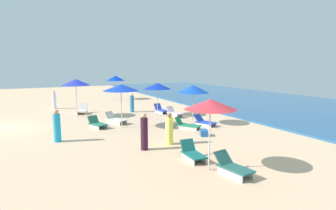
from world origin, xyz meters
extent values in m
plane|color=beige|center=(0.00, 0.00, 0.00)|extent=(60.00, 60.00, 0.00)
cube|color=#265A8C|center=(0.00, 22.17, 0.06)|extent=(60.00, 15.67, 0.12)
cylinder|color=silver|center=(0.11, 9.87, 0.98)|extent=(0.05, 0.05, 1.95)
cone|color=#112EAF|center=(0.11, 9.87, 2.17)|extent=(1.98, 1.98, 0.44)
cube|color=silver|center=(1.20, 10.53, 0.13)|extent=(1.04, 0.26, 0.26)
cube|color=silver|center=(1.09, 11.03, 0.13)|extent=(1.04, 0.26, 0.26)
cube|color=silver|center=(1.15, 10.78, 0.29)|extent=(1.28, 0.83, 0.06)
cube|color=silver|center=(0.62, 10.66, 0.48)|extent=(0.52, 0.64, 0.41)
cube|color=silver|center=(-0.64, 10.33, 0.10)|extent=(1.05, 0.19, 0.20)
cube|color=silver|center=(-0.71, 10.84, 0.10)|extent=(1.05, 0.19, 0.20)
cube|color=blue|center=(-0.68, 10.59, 0.23)|extent=(1.25, 0.76, 0.06)
cube|color=blue|center=(-1.21, 10.51, 0.45)|extent=(0.43, 0.61, 0.48)
cylinder|color=silver|center=(-1.97, 4.56, 1.13)|extent=(0.05, 0.05, 2.26)
cone|color=#2734C6|center=(-1.97, 4.56, 2.48)|extent=(1.99, 1.99, 0.44)
cube|color=silver|center=(-3.18, 4.85, 0.11)|extent=(1.04, 0.39, 0.22)
cube|color=silver|center=(-3.01, 5.37, 0.11)|extent=(1.04, 0.39, 0.22)
cube|color=silver|center=(-3.10, 5.11, 0.25)|extent=(1.35, 1.00, 0.06)
cube|color=silver|center=(-3.62, 5.29, 0.49)|extent=(0.53, 0.70, 0.51)
cylinder|color=silver|center=(-10.53, 9.87, 1.00)|extent=(0.05, 0.05, 2.00)
cone|color=#0631D1|center=(-10.53, 9.87, 2.26)|extent=(1.92, 1.92, 0.52)
cylinder|color=silver|center=(10.59, 7.11, 1.10)|extent=(0.05, 0.05, 2.19)
cone|color=#E53540|center=(10.59, 7.11, 2.37)|extent=(1.81, 1.81, 0.35)
cube|color=silver|center=(11.49, 7.32, 0.12)|extent=(1.10, 0.20, 0.24)
cube|color=silver|center=(11.41, 7.85, 0.12)|extent=(1.10, 0.20, 0.24)
cube|color=#246159|center=(11.45, 7.58, 0.27)|extent=(1.31, 0.80, 0.06)
cube|color=#246159|center=(10.89, 7.50, 0.48)|extent=(0.51, 0.66, 0.45)
cube|color=silver|center=(9.52, 6.89, 0.11)|extent=(1.03, 0.10, 0.21)
cube|color=silver|center=(9.55, 7.40, 0.11)|extent=(1.03, 0.10, 0.21)
cube|color=#176862|center=(9.54, 7.14, 0.24)|extent=(1.18, 0.67, 0.06)
cube|color=#176862|center=(9.01, 7.17, 0.47)|extent=(0.36, 0.59, 0.48)
cylinder|color=silver|center=(3.78, 10.63, 0.99)|extent=(0.05, 0.05, 1.99)
cone|color=blue|center=(3.78, 10.63, 2.22)|extent=(1.95, 1.95, 0.47)
cube|color=silver|center=(4.92, 9.52, 0.09)|extent=(1.06, 0.74, 0.19)
cube|color=silver|center=(4.64, 9.93, 0.09)|extent=(1.06, 0.74, 0.19)
cube|color=#218056|center=(4.78, 9.73, 0.22)|extent=(1.49, 1.27, 0.06)
cube|color=#218056|center=(4.24, 9.36, 0.43)|extent=(0.54, 0.62, 0.46)
cube|color=silver|center=(4.65, 10.86, 0.09)|extent=(1.00, 0.45, 0.19)
cube|color=silver|center=(4.44, 11.37, 0.09)|extent=(1.00, 0.45, 0.19)
cube|color=blue|center=(4.55, 11.12, 0.22)|extent=(1.35, 1.06, 0.06)
cube|color=blue|center=(4.05, 10.91, 0.42)|extent=(0.62, 0.73, 0.43)
cylinder|color=silver|center=(2.67, 6.39, 1.10)|extent=(0.05, 0.05, 2.19)
cone|color=#163DC3|center=(2.67, 6.39, 2.38)|extent=(2.10, 2.10, 0.38)
cube|color=silver|center=(1.60, 6.15, 0.12)|extent=(1.13, 0.59, 0.24)
cube|color=silver|center=(1.35, 6.67, 0.12)|extent=(1.13, 0.59, 0.24)
cube|color=#EDE1CA|center=(1.47, 6.41, 0.27)|extent=(1.54, 1.22, 0.06)
cube|color=#EDE1CA|center=(0.90, 6.12, 0.48)|extent=(0.56, 0.71, 0.46)
cube|color=silver|center=(2.30, 4.83, 0.10)|extent=(0.95, 0.40, 0.21)
cube|color=silver|center=(2.09, 5.35, 0.10)|extent=(0.95, 0.40, 0.21)
cube|color=#2D7C5B|center=(2.19, 5.09, 0.24)|extent=(1.28, 1.02, 0.06)
cube|color=#2D7C5B|center=(1.72, 4.91, 0.45)|extent=(0.50, 0.69, 0.45)
cylinder|color=white|center=(-6.69, 3.45, 0.65)|extent=(0.37, 0.37, 1.30)
sphere|color=beige|center=(-6.69, 3.45, 1.40)|extent=(0.23, 0.23, 0.23)
cylinder|color=teal|center=(-2.22, 8.74, 0.64)|extent=(0.45, 0.45, 1.29)
sphere|color=beige|center=(-2.22, 8.74, 1.38)|extent=(0.20, 0.20, 0.20)
cylinder|color=#35152B|center=(7.35, 5.95, 0.72)|extent=(0.36, 0.36, 1.43)
sphere|color=tan|center=(7.35, 5.95, 1.53)|extent=(0.22, 0.22, 0.22)
cylinder|color=#F9F364|center=(7.06, 7.33, 0.64)|extent=(0.37, 0.37, 1.28)
sphere|color=olive|center=(7.06, 7.33, 1.38)|extent=(0.23, 0.23, 0.23)
cylinder|color=#239ED0|center=(4.24, 2.66, 0.68)|extent=(0.49, 0.49, 1.36)
sphere|color=tan|center=(4.24, 2.66, 1.46)|extent=(0.24, 0.24, 0.24)
cube|color=#225EA4|center=(6.48, 9.65, 0.15)|extent=(0.67, 0.58, 0.31)
camera|label=1|loc=(18.53, 1.51, 3.75)|focal=30.10mm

